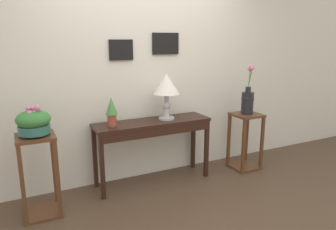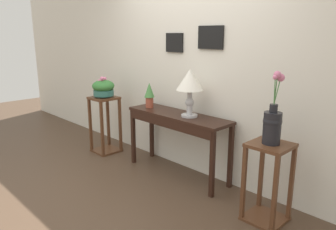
{
  "view_description": "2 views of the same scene",
  "coord_description": "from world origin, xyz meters",
  "px_view_note": "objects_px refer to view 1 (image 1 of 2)",
  "views": [
    {
      "loc": [
        -1.37,
        -2.11,
        1.68
      ],
      "look_at": [
        0.26,
        1.21,
        0.79
      ],
      "focal_mm": 33.26,
      "sensor_mm": 36.0,
      "label": 1
    },
    {
      "loc": [
        2.6,
        -1.54,
        1.69
      ],
      "look_at": [
        -0.13,
        1.12,
        0.73
      ],
      "focal_mm": 34.66,
      "sensor_mm": 36.0,
      "label": 2
    }
  ],
  "objects_px": {
    "console_table": "(153,130)",
    "pedestal_stand_right": "(245,141)",
    "table_lamp": "(166,87)",
    "potted_plant_on_console": "(112,110)",
    "flower_vase_tall_right": "(248,99)",
    "pedestal_stand_left": "(39,176)",
    "planter_bowl_wide_left": "(34,122)"
  },
  "relations": [
    {
      "from": "planter_bowl_wide_left",
      "to": "pedestal_stand_right",
      "type": "bearing_deg",
      "value": 0.84
    },
    {
      "from": "console_table",
      "to": "pedestal_stand_left",
      "type": "bearing_deg",
      "value": -172.83
    },
    {
      "from": "table_lamp",
      "to": "pedestal_stand_right",
      "type": "bearing_deg",
      "value": -7.68
    },
    {
      "from": "pedestal_stand_left",
      "to": "pedestal_stand_right",
      "type": "xyz_separation_m",
      "value": [
        2.56,
        0.04,
        -0.03
      ]
    },
    {
      "from": "table_lamp",
      "to": "potted_plant_on_console",
      "type": "relative_size",
      "value": 1.7
    },
    {
      "from": "planter_bowl_wide_left",
      "to": "pedestal_stand_right",
      "type": "relative_size",
      "value": 0.41
    },
    {
      "from": "console_table",
      "to": "table_lamp",
      "type": "distance_m",
      "value": 0.53
    },
    {
      "from": "potted_plant_on_console",
      "to": "planter_bowl_wide_left",
      "type": "bearing_deg",
      "value": -168.03
    },
    {
      "from": "potted_plant_on_console",
      "to": "pedestal_stand_right",
      "type": "distance_m",
      "value": 1.86
    },
    {
      "from": "potted_plant_on_console",
      "to": "table_lamp",
      "type": "bearing_deg",
      "value": 1.52
    },
    {
      "from": "pedestal_stand_right",
      "to": "table_lamp",
      "type": "bearing_deg",
      "value": 172.32
    },
    {
      "from": "planter_bowl_wide_left",
      "to": "potted_plant_on_console",
      "type": "bearing_deg",
      "value": 11.97
    },
    {
      "from": "table_lamp",
      "to": "potted_plant_on_console",
      "type": "bearing_deg",
      "value": -178.48
    },
    {
      "from": "table_lamp",
      "to": "potted_plant_on_console",
      "type": "height_order",
      "value": "table_lamp"
    },
    {
      "from": "planter_bowl_wide_left",
      "to": "pedestal_stand_right",
      "type": "xyz_separation_m",
      "value": [
        2.56,
        0.04,
        -0.57
      ]
    },
    {
      "from": "potted_plant_on_console",
      "to": "planter_bowl_wide_left",
      "type": "distance_m",
      "value": 0.81
    },
    {
      "from": "pedestal_stand_right",
      "to": "flower_vase_tall_right",
      "type": "xyz_separation_m",
      "value": [
        0.0,
        -0.0,
        0.57
      ]
    },
    {
      "from": "potted_plant_on_console",
      "to": "flower_vase_tall_right",
      "type": "bearing_deg",
      "value": -4.21
    },
    {
      "from": "console_table",
      "to": "pedestal_stand_right",
      "type": "distance_m",
      "value": 1.32
    },
    {
      "from": "console_table",
      "to": "flower_vase_tall_right",
      "type": "distance_m",
      "value": 1.32
    },
    {
      "from": "pedestal_stand_left",
      "to": "planter_bowl_wide_left",
      "type": "distance_m",
      "value": 0.54
    },
    {
      "from": "console_table",
      "to": "pedestal_stand_left",
      "type": "distance_m",
      "value": 1.31
    },
    {
      "from": "console_table",
      "to": "planter_bowl_wide_left",
      "type": "bearing_deg",
      "value": -172.81
    },
    {
      "from": "pedestal_stand_left",
      "to": "table_lamp",
      "type": "bearing_deg",
      "value": 7.2
    },
    {
      "from": "pedestal_stand_left",
      "to": "planter_bowl_wide_left",
      "type": "height_order",
      "value": "planter_bowl_wide_left"
    },
    {
      "from": "pedestal_stand_left",
      "to": "planter_bowl_wide_left",
      "type": "relative_size",
      "value": 2.64
    },
    {
      "from": "console_table",
      "to": "pedestal_stand_left",
      "type": "height_order",
      "value": "pedestal_stand_left"
    },
    {
      "from": "potted_plant_on_console",
      "to": "pedestal_stand_left",
      "type": "bearing_deg",
      "value": -168.07
    },
    {
      "from": "potted_plant_on_console",
      "to": "pedestal_stand_left",
      "type": "height_order",
      "value": "potted_plant_on_console"
    },
    {
      "from": "console_table",
      "to": "pedestal_stand_left",
      "type": "relative_size",
      "value": 1.69
    },
    {
      "from": "pedestal_stand_right",
      "to": "flower_vase_tall_right",
      "type": "bearing_deg",
      "value": -8.4
    },
    {
      "from": "pedestal_stand_left",
      "to": "flower_vase_tall_right",
      "type": "xyz_separation_m",
      "value": [
        2.56,
        0.04,
        0.54
      ]
    }
  ]
}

